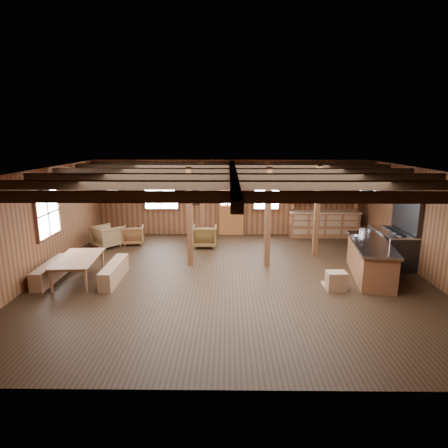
{
  "coord_description": "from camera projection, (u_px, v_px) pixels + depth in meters",
  "views": [
    {
      "loc": [
        -0.12,
        -9.25,
        3.58
      ],
      "look_at": [
        -0.23,
        0.64,
        1.29
      ],
      "focal_mm": 30.0,
      "sensor_mm": 36.0,
      "label": 1
    }
  ],
  "objects": [
    {
      "name": "bench_wall",
      "position": [
        51.0,
        272.0,
        9.58
      ],
      "size": [
        0.32,
        1.69,
        0.46
      ],
      "primitive_type": "cube",
      "color": "olive",
      "rests_on": "floor"
    },
    {
      "name": "window_back_left",
      "position": [
        161.0,
        192.0,
        13.83
      ],
      "size": [
        1.32,
        0.06,
        1.32
      ],
      "color": "white",
      "rests_on": "wall_back"
    },
    {
      "name": "armchair_c",
      "position": [
        107.0,
        236.0,
        12.5
      ],
      "size": [
        1.11,
        1.11,
        0.73
      ],
      "primitive_type": "imported",
      "rotation": [
        0.0,
        0.0,
        2.45
      ],
      "color": "olive",
      "rests_on": "floor"
    },
    {
      "name": "bowl",
      "position": [
        354.0,
        236.0,
        10.15
      ],
      "size": [
        0.3,
        0.3,
        0.06
      ],
      "primitive_type": "imported",
      "rotation": [
        0.0,
        0.0,
        -0.27
      ],
      "color": "silver",
      "rests_on": "kitchen_island"
    },
    {
      "name": "window_left",
      "position": [
        47.0,
        214.0,
        9.99
      ],
      "size": [
        0.14,
        1.24,
        1.32
      ],
      "color": "white",
      "rests_on": "wall_back"
    },
    {
      "name": "pot_rack",
      "position": [
        367.0,
        189.0,
        9.69
      ],
      "size": [
        0.39,
        3.0,
        0.46
      ],
      "color": "#2A2A2C",
      "rests_on": "ceiling"
    },
    {
      "name": "pendant_lamps",
      "position": [
        151.0,
        187.0,
        10.31
      ],
      "size": [
        1.86,
        2.36,
        0.66
      ],
      "color": "#2A2A2C",
      "rests_on": "ceiling"
    },
    {
      "name": "room",
      "position": [
        233.0,
        226.0,
        9.5
      ],
      "size": [
        10.04,
        9.04,
        2.84
      ],
      "color": "black",
      "rests_on": "ground"
    },
    {
      "name": "window_back_right",
      "position": [
        267.0,
        193.0,
        13.78
      ],
      "size": [
        1.02,
        0.06,
        1.32
      ],
      "color": "white",
      "rests_on": "wall_back"
    },
    {
      "name": "counter_pot",
      "position": [
        365.0,
        230.0,
        10.58
      ],
      "size": [
        0.29,
        0.29,
        0.17
      ],
      "primitive_type": "cylinder",
      "color": "silver",
      "rests_on": "kitchen_island"
    },
    {
      "name": "armchair_a",
      "position": [
        133.0,
        235.0,
        12.85
      ],
      "size": [
        0.77,
        0.79,
        0.64
      ],
      "primitive_type": "imported",
      "rotation": [
        0.0,
        0.0,
        3.29
      ],
      "color": "brown",
      "rests_on": "floor"
    },
    {
      "name": "commercial_range",
      "position": [
        394.0,
        242.0,
        10.72
      ],
      "size": [
        0.86,
        1.67,
        2.06
      ],
      "color": "#2A2A2C",
      "rests_on": "floor"
    },
    {
      "name": "bench_aisle",
      "position": [
        114.0,
        272.0,
        9.56
      ],
      "size": [
        0.31,
        1.67,
        0.46
      ],
      "primitive_type": "cube",
      "color": "olive",
      "rests_on": "floor"
    },
    {
      "name": "armchair_b",
      "position": [
        205.0,
        236.0,
        12.53
      ],
      "size": [
        0.78,
        0.8,
        0.73
      ],
      "primitive_type": "imported",
      "rotation": [
        0.0,
        0.0,
        3.14
      ],
      "color": "brown",
      "rests_on": "floor"
    },
    {
      "name": "timber_posts",
      "position": [
        249.0,
        210.0,
        11.52
      ],
      "size": [
        3.95,
        2.35,
        2.8
      ],
      "color": "#402712",
      "rests_on": "floor"
    },
    {
      "name": "back_counter",
      "position": [
        324.0,
        221.0,
        13.74
      ],
      "size": [
        2.55,
        0.6,
        2.45
      ],
      "color": "brown",
      "rests_on": "floor"
    },
    {
      "name": "dining_table",
      "position": [
        80.0,
        269.0,
        9.55
      ],
      "size": [
        1.09,
        1.8,
        0.61
      ],
      "primitive_type": "imported",
      "rotation": [
        0.0,
        0.0,
        1.64
      ],
      "color": "#8E5E40",
      "rests_on": "floor"
    },
    {
      "name": "back_door",
      "position": [
        231.0,
        212.0,
        13.95
      ],
      "size": [
        1.02,
        0.08,
        2.15
      ],
      "color": "brown",
      "rests_on": "floor"
    },
    {
      "name": "notice_boards",
      "position": [
        191.0,
        192.0,
        13.8
      ],
      "size": [
        1.08,
        0.03,
        0.9
      ],
      "color": "silver",
      "rests_on": "wall_back"
    },
    {
      "name": "kitchen_island",
      "position": [
        370.0,
        260.0,
        9.75
      ],
      "size": [
        1.27,
        2.61,
        1.2
      ],
      "rotation": [
        0.0,
        0.0,
        -0.16
      ],
      "color": "brown",
      "rests_on": "floor"
    },
    {
      "name": "step_stool",
      "position": [
        336.0,
        281.0,
        8.96
      ],
      "size": [
        0.53,
        0.39,
        0.46
      ],
      "primitive_type": "cube",
      "rotation": [
        0.0,
        0.0,
        0.04
      ],
      "color": "olive",
      "rests_on": "floor"
    },
    {
      "name": "ceiling_joists",
      "position": [
        233.0,
        174.0,
        9.38
      ],
      "size": [
        9.8,
        8.82,
        0.18
      ],
      "color": "black",
      "rests_on": "ceiling"
    }
  ]
}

